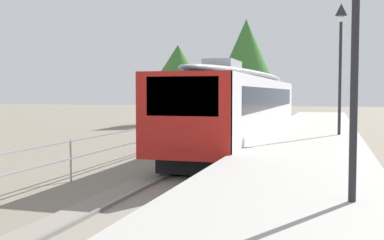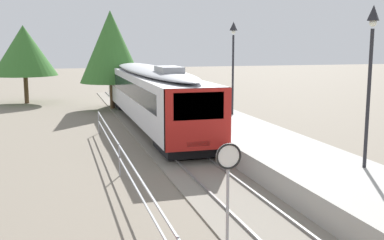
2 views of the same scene
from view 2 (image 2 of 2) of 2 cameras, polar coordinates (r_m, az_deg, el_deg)
The scene contains 9 objects.
ground_plane at distance 19.40m, azimuth -8.22°, elevation -5.86°, with size 160.00×160.00×0.00m, color slate.
track_rails at distance 20.00m, azimuth 0.36°, elevation -5.20°, with size 3.20×60.00×0.14m.
commuter_train at distance 28.95m, azimuth -5.09°, elevation 3.53°, with size 2.82×20.77×3.74m.
station_platform at distance 21.03m, azimuth 8.90°, elevation -3.43°, with size 3.90×60.00×0.90m, color #A8A59E.
platform_lamp_mid_platform at distance 16.46m, azimuth 20.85°, elevation 7.25°, with size 0.34×0.34×5.35m.
platform_lamp_far_end at distance 27.45m, azimuth 5.01°, elevation 8.39°, with size 0.34×0.34×5.35m.
speed_limit_sign at distance 10.84m, azimuth 4.42°, elevation -6.33°, with size 0.61×0.10×2.81m.
tree_behind_carpark at distance 42.05m, azimuth -19.68°, elevation 7.92°, with size 5.38×5.38×6.52m.
tree_behind_station_far at distance 36.64m, azimuth -9.80°, elevation 8.73°, with size 4.79×4.79×7.49m.
Camera 2 is at (-5.48, 3.43, 5.04)m, focal length 44.04 mm.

